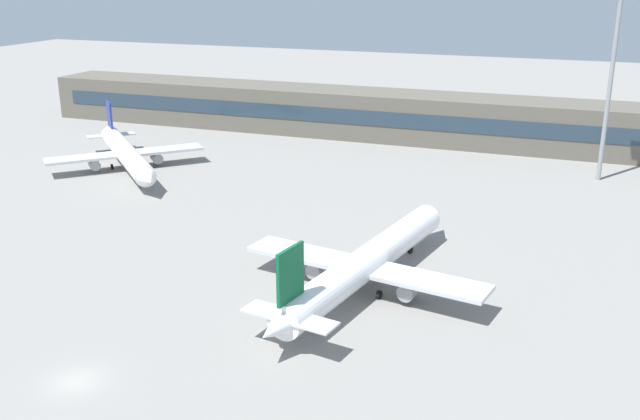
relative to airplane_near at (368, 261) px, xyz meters
name	(u,v)px	position (x,y,z in m)	size (l,w,h in m)	color
ground_plane	(274,226)	(-17.04, 13.79, -2.92)	(400.00, 400.00, 0.00)	gray
terminal_building	(387,115)	(-17.04, 69.01, 1.59)	(148.24, 12.13, 9.00)	#5B564C
airplane_near	(368,261)	(0.00, 0.00, 0.00)	(27.15, 38.52, 9.56)	white
airplane_mid	(126,154)	(-51.04, 30.34, -0.11)	(28.58, 28.34, 9.20)	white
floodlight_tower_west	(611,75)	(22.66, 51.88, 13.77)	(3.20, 0.80, 29.24)	gray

